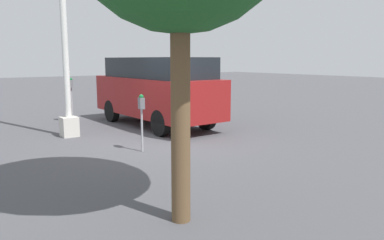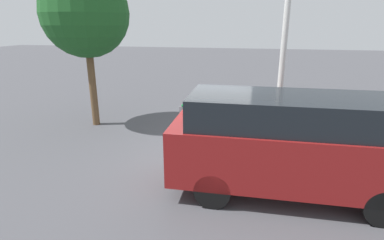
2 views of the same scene
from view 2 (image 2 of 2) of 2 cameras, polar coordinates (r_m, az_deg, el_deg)
name	(u,v)px [view 2 (image 2 of 2)]	position (r m, az deg, el deg)	size (l,w,h in m)	color
ground_plane	(202,158)	(8.43, 1.92, -7.20)	(80.00, 80.00, 0.00)	#4C4C51
parking_meter_near	(183,116)	(8.82, -1.69, 0.86)	(0.22, 0.15, 1.34)	#9E9EA3
parking_meter_far	(374,123)	(9.03, 31.41, -0.55)	(0.22, 0.15, 1.52)	#9E9EA3
lamp_post	(282,66)	(9.11, 16.77, 9.79)	(0.44, 0.44, 6.76)	beige
parked_van	(291,142)	(6.61, 18.35, -4.09)	(5.12, 1.97, 2.19)	maroon
street_tree	(85,14)	(11.16, -19.66, 18.49)	(2.93, 2.93, 5.36)	brown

